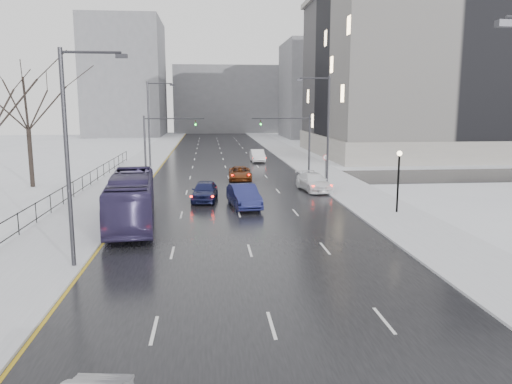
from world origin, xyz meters
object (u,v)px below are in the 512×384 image
object	(u,v)px
bus	(131,199)
streetlight_l_near	(72,148)
sedan_right_near	(244,196)
sedan_right_far	(314,182)
streetlight_r_mid	(326,127)
mast_signal_right	(299,139)
mast_signal_left	(156,140)
sedan_center_near	(205,191)
tree_park_e	(33,188)
streetlight_l_far	(151,123)
sedan_right_cross	(240,173)
sedan_right_distant	(257,156)
no_uturn_sign	(326,160)
lamppost_r_mid	(399,172)

from	to	relation	value
bus	streetlight_l_near	bearing A→B (deg)	-103.26
sedan_right_near	sedan_right_far	xyz separation A→B (m)	(6.70, 6.76, -0.09)
streetlight_r_mid	sedan_right_far	world-z (taller)	streetlight_r_mid
mast_signal_right	mast_signal_left	distance (m)	14.65
sedan_right_near	sedan_center_near	bearing A→B (deg)	127.90
streetlight_r_mid	tree_park_e	bearing A→B (deg)	171.37
streetlight_l_far	sedan_right_cross	xyz separation A→B (m)	(9.27, -5.00, -4.90)
streetlight_r_mid	sedan_right_distant	xyz separation A→B (m)	(-3.67, 23.28, -4.77)
mast_signal_right	sedan_right_distant	distance (m)	15.88
sedan_right_near	sedan_right_distant	distance (m)	30.36
no_uturn_sign	streetlight_l_near	bearing A→B (deg)	-125.89
sedan_right_near	bus	bearing A→B (deg)	-157.07
no_uturn_sign	sedan_center_near	distance (m)	14.15
streetlight_l_far	sedan_center_near	size ratio (longest dim) A/B	2.15
sedan_right_far	lamppost_r_mid	bearing A→B (deg)	-76.87
lamppost_r_mid	bus	xyz separation A→B (m)	(-18.00, -1.25, -1.31)
streetlight_r_mid	bus	bearing A→B (deg)	-143.43
tree_park_e	mast_signal_left	xyz separation A→B (m)	(10.87, 4.00, 4.11)
streetlight_r_mid	lamppost_r_mid	distance (m)	10.73
sedan_right_distant	streetlight_l_near	bearing A→B (deg)	-106.66
sedan_right_distant	streetlight_l_far	bearing A→B (deg)	-138.66
streetlight_r_mid	sedan_right_far	bearing A→B (deg)	-176.68
sedan_right_near	sedan_right_far	world-z (taller)	sedan_right_near
sedan_right_cross	sedan_right_far	xyz separation A→B (m)	(6.09, -7.06, 0.09)
sedan_right_near	sedan_right_far	size ratio (longest dim) A/B	0.98
streetlight_r_mid	sedan_right_cross	xyz separation A→B (m)	(-7.06, 7.00, -4.90)
streetlight_l_far	sedan_center_near	bearing A→B (deg)	-70.14
sedan_right_near	tree_park_e	bearing A→B (deg)	142.27
streetlight_l_far	lamppost_r_mid	bearing A→B (deg)	-48.94
sedan_right_cross	sedan_center_near	bearing A→B (deg)	-105.89
tree_park_e	streetlight_l_far	world-z (taller)	streetlight_l_far
mast_signal_right	sedan_right_distant	world-z (taller)	mast_signal_right
lamppost_r_mid	mast_signal_left	size ratio (longest dim) A/B	0.66
sedan_right_distant	sedan_right_near	bearing A→B (deg)	-97.92
streetlight_l_far	sedan_right_far	size ratio (longest dim) A/B	1.90
streetlight_r_mid	sedan_right_cross	distance (m)	11.09
bus	tree_park_e	bearing A→B (deg)	120.63
bus	sedan_right_near	bearing A→B (deg)	24.96
mast_signal_left	streetlight_l_near	bearing A→B (deg)	-91.72
mast_signal_left	sedan_right_cross	world-z (taller)	mast_signal_left
streetlight_r_mid	sedan_right_distant	world-z (taller)	streetlight_r_mid
sedan_center_near	bus	bearing A→B (deg)	-117.04
sedan_right_far	mast_signal_left	bearing A→B (deg)	143.21
tree_park_e	sedan_center_near	size ratio (longest dim) A/B	2.90
sedan_right_near	sedan_right_cross	world-z (taller)	sedan_right_near
tree_park_e	sedan_right_cross	size ratio (longest dim) A/B	2.77
tree_park_e	bus	distance (m)	18.99
sedan_right_far	streetlight_l_far	bearing A→B (deg)	134.10
bus	sedan_right_distant	world-z (taller)	bus
lamppost_r_mid	streetlight_l_far	bearing A→B (deg)	131.06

